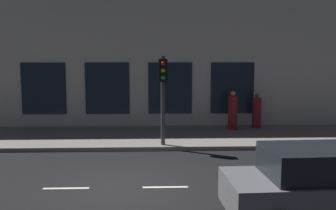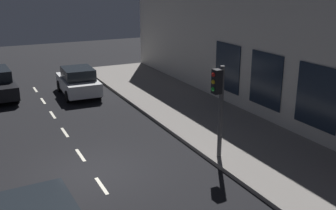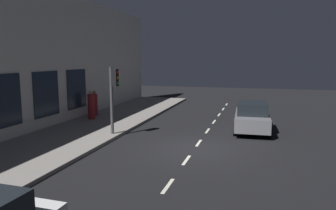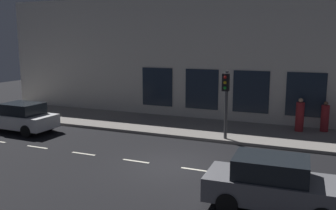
# 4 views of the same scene
# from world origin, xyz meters

# --- Properties ---
(ground_plane) EXTENTS (60.00, 60.00, 0.00)m
(ground_plane) POSITION_xyz_m (0.00, 0.00, 0.00)
(ground_plane) COLOR black
(sidewalk) EXTENTS (4.50, 32.00, 0.15)m
(sidewalk) POSITION_xyz_m (6.25, 0.00, 0.07)
(sidewalk) COLOR gray
(sidewalk) RESTS_ON ground
(building_facade) EXTENTS (0.65, 32.00, 7.68)m
(building_facade) POSITION_xyz_m (8.80, -0.00, 3.83)
(building_facade) COLOR beige
(building_facade) RESTS_ON ground
(lane_centre_line) EXTENTS (0.12, 27.20, 0.01)m
(lane_centre_line) POSITION_xyz_m (0.00, -1.00, 0.00)
(lane_centre_line) COLOR beige
(lane_centre_line) RESTS_ON ground
(traffic_light) EXTENTS (0.50, 0.32, 3.32)m
(traffic_light) POSITION_xyz_m (4.28, -1.05, 2.38)
(traffic_light) COLOR #424244
(traffic_light) RESTS_ON sidewalk
(parked_car_0) EXTENTS (1.95, 4.12, 1.58)m
(parked_car_0) POSITION_xyz_m (-2.28, -4.16, 0.79)
(parked_car_0) COLOR slate
(parked_car_0) RESTS_ON ground
(pedestrian_0) EXTENTS (0.47, 0.47, 1.78)m
(pedestrian_0) POSITION_xyz_m (7.38, -4.30, 0.96)
(pedestrian_0) COLOR maroon
(pedestrian_0) RESTS_ON sidewalk
(pedestrian_1) EXTENTS (0.58, 0.58, 1.62)m
(pedestrian_1) POSITION_xyz_m (7.84, -5.53, 0.88)
(pedestrian_1) COLOR maroon
(pedestrian_1) RESTS_ON sidewalk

